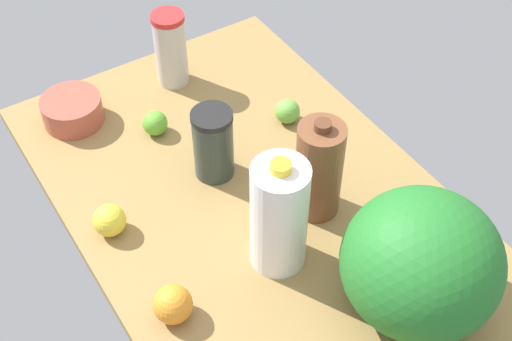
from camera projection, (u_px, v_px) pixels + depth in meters
The scene contains 12 objects.
countertop at pixel (256, 206), 158.13cm from camera, with size 120.00×76.00×3.00cm, color olive.
shaker_bottle at pixel (213, 144), 156.94cm from camera, with size 9.25×9.25×17.61cm.
milk_jug at pixel (279, 216), 137.24cm from camera, with size 11.35×11.35×27.70cm.
watermelon at pixel (421, 263), 129.10cm from camera, with size 29.85×29.85×26.92cm, color #216E26.
tumbler_cup at pixel (171, 49), 178.49cm from camera, with size 8.35×8.35×20.13cm.
chocolate_milk_jug at pixel (319, 170), 147.59cm from camera, with size 10.00×10.00×24.98cm.
mixing_bowl at pixel (72, 110), 172.78cm from camera, with size 14.67×14.67×6.67cm, color #AF4D3C.
lime_far_back at pixel (155, 123), 170.07cm from camera, with size 6.06×6.06×6.06cm, color #5DAC2F.
lemon_beside_bowl at pixel (110, 220), 148.87cm from camera, with size 6.99×6.99×6.99cm, color yellow.
orange_loose at pixel (173, 304), 134.36cm from camera, with size 7.65×7.65×7.65cm, color orange.
lime_by_jug at pixel (288, 111), 172.95cm from camera, with size 6.04×6.04×6.04cm, color #65A93E.
lime_near_front at pixel (268, 206), 152.66cm from camera, with size 5.46×5.46×5.46cm, color #6FB341.
Camera 1 is at (-86.71, 55.34, 121.86)cm, focal length 50.00 mm.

